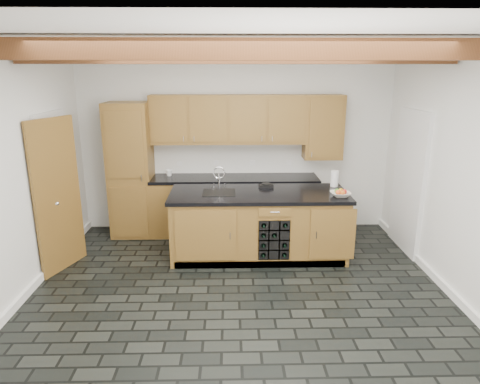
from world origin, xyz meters
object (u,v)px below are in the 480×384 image
(island, at_px, (259,224))
(fruit_bowl, at_px, (340,194))
(paper_towel, at_px, (334,179))
(kitchen_scale, at_px, (266,185))

(island, bearing_deg, fruit_bowl, -11.26)
(paper_towel, bearing_deg, kitchen_scale, -177.84)
(kitchen_scale, bearing_deg, island, -118.32)
(fruit_bowl, xyz_separation_m, paper_towel, (0.04, 0.53, 0.08))
(island, bearing_deg, kitchen_scale, 67.16)
(island, height_order, paper_towel, paper_towel)
(island, height_order, fruit_bowl, fruit_bowl)
(paper_towel, bearing_deg, island, -164.11)
(kitchen_scale, bearing_deg, paper_towel, -3.32)
(kitchen_scale, xyz_separation_m, paper_towel, (1.00, 0.04, 0.09))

